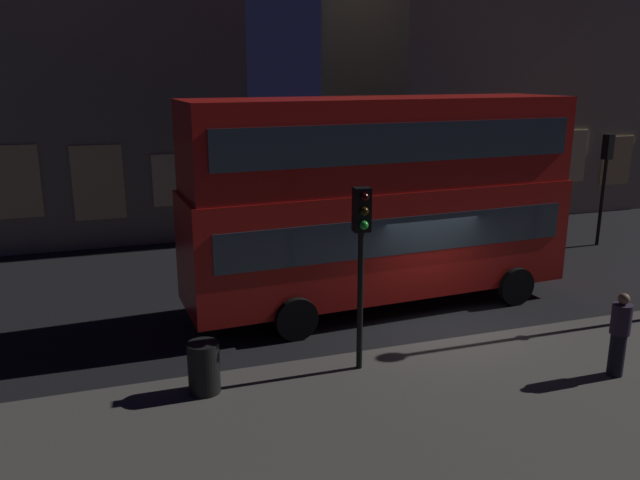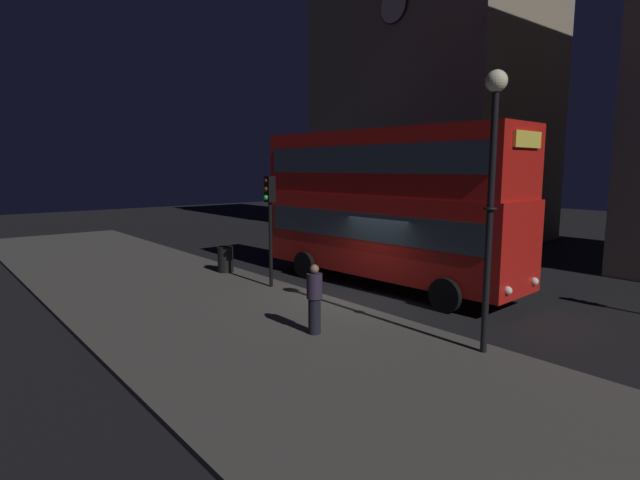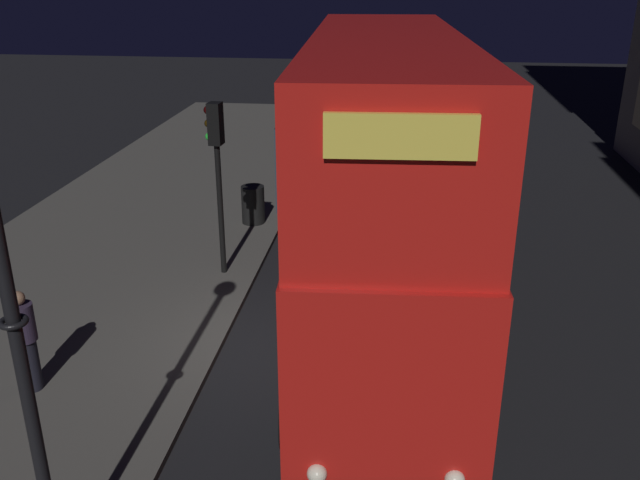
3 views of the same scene
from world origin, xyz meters
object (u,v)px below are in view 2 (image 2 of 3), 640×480
(street_lamp, at_px, (492,163))
(litter_bin, at_px, (225,259))
(traffic_light_near_kerb, at_px, (270,208))
(double_decker_bus, at_px, (385,201))
(pedestrian, at_px, (314,299))

(street_lamp, relative_size, litter_bin, 6.05)
(traffic_light_near_kerb, bearing_deg, double_decker_bus, 64.47)
(double_decker_bus, height_order, pedestrian, double_decker_bus)
(pedestrian, distance_m, litter_bin, 8.03)
(traffic_light_near_kerb, bearing_deg, litter_bin, -176.69)
(double_decker_bus, xyz_separation_m, traffic_light_near_kerb, (-1.92, -3.46, -0.19))
(traffic_light_near_kerb, height_order, pedestrian, traffic_light_near_kerb)
(street_lamp, xyz_separation_m, pedestrian, (-3.29, -2.09, -3.21))
(street_lamp, bearing_deg, traffic_light_near_kerb, -178.45)
(traffic_light_near_kerb, bearing_deg, pedestrian, -18.31)
(double_decker_bus, bearing_deg, street_lamp, -31.49)
(traffic_light_near_kerb, bearing_deg, street_lamp, 5.02)
(double_decker_bus, distance_m, traffic_light_near_kerb, 3.96)
(traffic_light_near_kerb, relative_size, street_lamp, 0.62)
(street_lamp, relative_size, pedestrian, 3.49)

